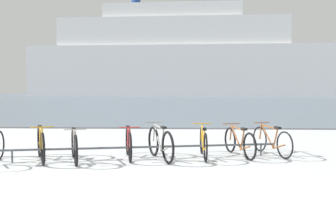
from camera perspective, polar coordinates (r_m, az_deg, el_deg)
The scene contains 10 objects.
ground at distance 58.83m, azimuth 1.00°, elevation 2.23°, with size 80.00×132.00×0.08m.
bike_rack at distance 8.69m, azimuth -3.89°, elevation -5.40°, with size 6.27×1.26×0.31m.
bicycle_1 at distance 8.90m, azimuth -18.78°, elevation -4.72°, with size 0.81×1.64×0.83m.
bicycle_2 at distance 8.61m, azimuth -14.06°, elevation -5.05°, with size 0.67×1.60×0.78m.
bicycle_3 at distance 8.76m, azimuth -6.02°, elevation -4.79°, with size 0.51×1.60×0.79m.
bicycle_4 at distance 8.59m, azimuth -1.20°, elevation -4.80°, with size 0.74×1.62×0.84m.
bicycle_5 at distance 8.84m, azimuth 5.41°, elevation -4.70°, with size 0.46×1.74×0.78m.
bicycle_6 at distance 9.17m, azimuth 10.79°, elevation -4.53°, with size 0.63×1.67×0.75m.
bicycle_7 at distance 9.55m, azimuth 15.47°, elevation -4.22°, with size 0.69×1.64×0.76m.
ferry_ship at distance 65.05m, azimuth 1.49°, elevation 8.11°, with size 51.23×11.03×19.26m.
Camera 1 is at (1.43, -4.88, 1.68)m, focal length 40.04 mm.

